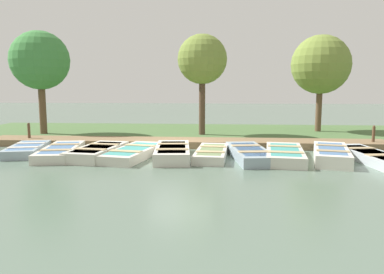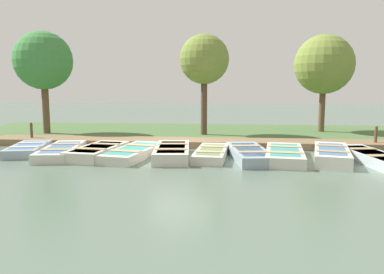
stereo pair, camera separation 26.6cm
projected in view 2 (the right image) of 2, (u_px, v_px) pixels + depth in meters
ground_plane at (181, 150)px, 14.55m from camera, size 80.00×80.00×0.00m
shore_bank at (193, 133)px, 19.47m from camera, size 8.00×24.00×0.12m
dock_walkway at (184, 143)px, 15.63m from camera, size 1.52×16.61×0.28m
rowboat_0 at (29, 149)px, 13.92m from camera, size 2.86×1.71×0.34m
rowboat_1 at (61, 151)px, 13.46m from camera, size 3.44×1.64×0.34m
rowboat_2 at (98, 151)px, 13.22m from camera, size 3.07×1.55×0.39m
rowboat_3 at (133, 152)px, 13.20m from camera, size 3.56×1.85×0.34m
rowboat_4 at (172, 152)px, 12.98m from camera, size 3.19×1.46×0.43m
rowboat_5 at (211, 153)px, 13.03m from camera, size 3.03×1.21×0.33m
rowboat_6 at (249, 154)px, 12.83m from camera, size 3.50×1.59×0.37m
rowboat_7 at (284, 154)px, 12.66m from camera, size 3.40×1.60×0.38m
rowboat_8 at (332, 155)px, 12.46m from camera, size 3.35×1.76×0.44m
rowboat_9 at (371, 157)px, 12.37m from camera, size 3.58×1.59×0.34m
mooring_post_near at (32, 133)px, 16.12m from camera, size 0.11×0.11×0.94m
mooring_post_far at (376, 137)px, 14.76m from camera, size 0.11×0.11×0.94m
park_tree_far_left at (43, 61)px, 18.40m from camera, size 2.85×2.85×5.16m
park_tree_left at (204, 60)px, 17.90m from camera, size 2.38×2.38×4.96m
park_tree_center at (324, 65)px, 19.13m from camera, size 3.02×3.02×5.10m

